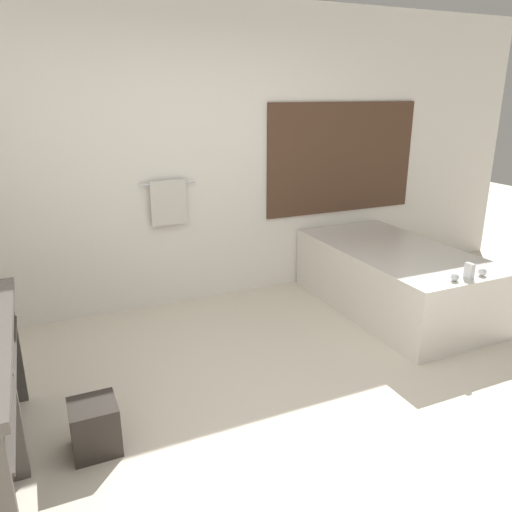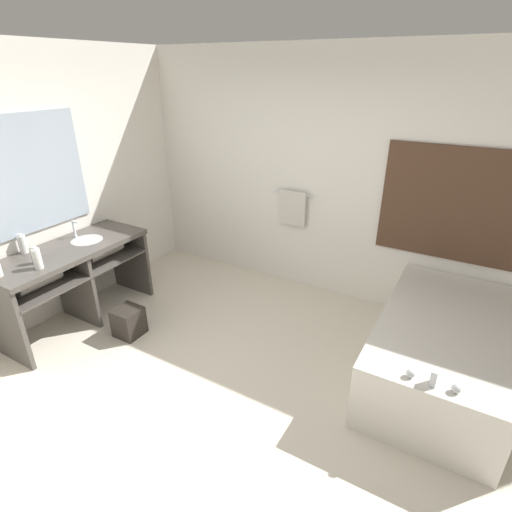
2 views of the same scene
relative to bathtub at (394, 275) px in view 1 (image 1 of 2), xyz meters
The scene contains 4 objects.
ground_plane 2.01m from the bathtub, 140.67° to the right, with size 16.00×16.00×0.00m, color beige.
wall_back_with_blinds 2.05m from the bathtub, 146.77° to the left, with size 7.40×0.13×2.70m.
bathtub is the anchor object (origin of this frame).
waste_bin 2.92m from the bathtub, 162.09° to the right, with size 0.25×0.25×0.29m.
Camera 1 is at (-1.38, -2.13, 1.91)m, focal length 35.00 mm.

